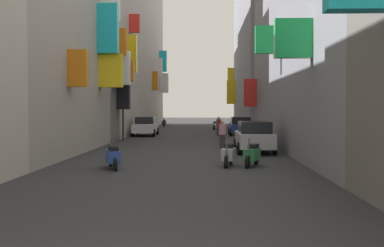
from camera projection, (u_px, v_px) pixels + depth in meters
ground_plane at (191, 138)px, 34.08m from camera, size 140.00×140.00×0.00m
building_left_mid_a at (21, 31)px, 22.23m from camera, size 7.32×13.35×12.09m
building_left_mid_b at (71, 18)px, 30.36m from camera, size 7.22×3.13×16.75m
building_left_mid_c at (113, 32)px, 44.20m from camera, size 6.92×24.67×19.44m
building_left_far at (138, 57)px, 60.26m from camera, size 7.13×7.45×18.05m
building_right_mid_a at (335, 1)px, 24.16m from camera, size 7.37×23.80×15.96m
building_right_far at (267, 45)px, 51.44m from camera, size 7.16×24.10×18.87m
parked_car_silver at (254, 136)px, 23.15m from camera, size 1.88×4.29×1.58m
parked_car_blue at (240, 126)px, 37.54m from camera, size 1.87×4.18×1.51m
parked_car_white at (146, 126)px, 36.86m from camera, size 1.85×4.11×1.53m
scooter_blue at (113, 156)px, 16.87m from camera, size 0.77×1.82×1.13m
scooter_black at (164, 123)px, 54.04m from camera, size 0.45×1.78×1.13m
scooter_silver at (229, 154)px, 17.67m from camera, size 0.63×1.77×1.13m
scooter_white at (216, 125)px, 46.93m from camera, size 0.76×1.88×1.13m
scooter_green at (252, 154)px, 17.57m from camera, size 0.78×1.73×1.13m
pedestrian_crossing at (222, 134)px, 25.56m from camera, size 0.52×0.52×1.57m
pedestrian_near_left at (219, 126)px, 36.94m from camera, size 0.50×0.50×1.54m
traffic_light_near_corner at (123, 94)px, 30.94m from camera, size 0.26×0.34×4.72m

